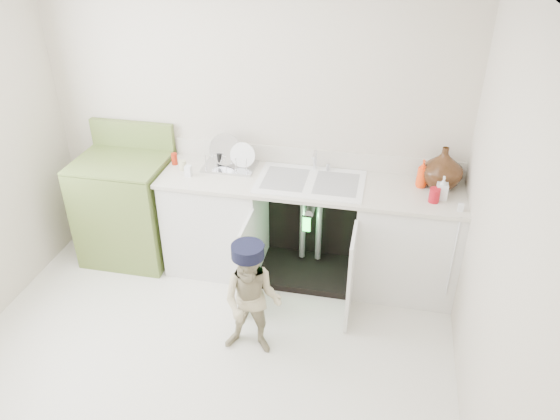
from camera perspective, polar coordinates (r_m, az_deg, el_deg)
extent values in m
plane|color=beige|center=(4.06, -7.99, -15.63)|extent=(3.50, 3.50, 0.00)
cube|color=beige|center=(4.56, -2.98, 9.23)|extent=(3.50, 2.50, 0.02)
cube|color=beige|center=(3.15, 21.80, -3.74)|extent=(2.50, 3.00, 0.02)
cube|color=silver|center=(4.74, -6.55, -1.17)|extent=(0.80, 0.60, 0.86)
cube|color=silver|center=(4.55, 13.05, -3.35)|extent=(0.80, 0.60, 0.86)
cube|color=black|center=(4.80, 3.56, -0.55)|extent=(0.80, 0.06, 0.86)
cube|color=black|center=(4.80, 2.91, -6.27)|extent=(0.80, 0.60, 0.06)
cylinder|color=gray|center=(4.65, 2.39, -1.31)|extent=(0.05, 0.05, 0.70)
cylinder|color=gray|center=(4.64, 4.10, -1.50)|extent=(0.05, 0.05, 0.70)
cylinder|color=gray|center=(4.52, 3.21, 0.08)|extent=(0.07, 0.18, 0.07)
cube|color=silver|center=(4.26, -3.41, -5.60)|extent=(0.03, 0.40, 0.76)
cube|color=silver|center=(4.15, 7.39, -6.92)|extent=(0.02, 0.40, 0.76)
cube|color=silver|center=(4.34, 3.20, 2.76)|extent=(2.44, 0.64, 0.03)
cube|color=silver|center=(4.56, 3.82, 5.44)|extent=(2.44, 0.02, 0.15)
cube|color=white|center=(4.34, 3.20, 2.88)|extent=(0.85, 0.55, 0.02)
cube|color=gray|center=(4.36, 0.55, 3.26)|extent=(0.34, 0.40, 0.01)
cube|color=gray|center=(4.31, 5.90, 2.72)|extent=(0.34, 0.40, 0.01)
cylinder|color=silver|center=(4.49, 3.69, 5.24)|extent=(0.03, 0.03, 0.17)
cylinder|color=silver|center=(4.40, 3.60, 5.79)|extent=(0.02, 0.14, 0.02)
cylinder|color=silver|center=(4.50, 5.05, 4.53)|extent=(0.04, 0.04, 0.06)
cylinder|color=silver|center=(4.26, 17.63, -4.76)|extent=(0.01, 0.01, 0.70)
cube|color=silver|center=(4.13, 18.37, 0.25)|extent=(0.04, 0.02, 0.06)
cube|color=silver|center=(4.58, -5.27, 4.57)|extent=(0.43, 0.29, 0.02)
cylinder|color=silver|center=(4.57, -5.71, 5.58)|extent=(0.27, 0.10, 0.26)
cylinder|color=white|center=(4.52, -3.90, 5.21)|extent=(0.21, 0.06, 0.21)
cylinder|color=silver|center=(4.51, -7.78, 5.02)|extent=(0.01, 0.01, 0.12)
cylinder|color=silver|center=(4.48, -6.74, 4.93)|extent=(0.01, 0.01, 0.12)
cylinder|color=silver|center=(4.46, -5.68, 4.84)|extent=(0.01, 0.01, 0.12)
cylinder|color=silver|center=(4.44, -4.61, 4.75)|extent=(0.01, 0.01, 0.12)
cylinder|color=silver|center=(4.41, -3.53, 4.65)|extent=(0.01, 0.01, 0.12)
imported|color=#4E3116|center=(4.37, 16.65, 4.29)|extent=(0.31, 0.31, 0.33)
imported|color=#FF400D|center=(4.35, 14.65, 3.69)|extent=(0.09, 0.09, 0.23)
imported|color=silver|center=(4.23, 16.62, 2.23)|extent=(0.08, 0.08, 0.18)
cylinder|color=#A70E19|center=(4.19, 15.84, 1.50)|extent=(0.08, 0.08, 0.11)
cylinder|color=#A2220D|center=(4.68, -10.97, 5.26)|extent=(0.05, 0.05, 0.10)
cylinder|color=#BFBA8C|center=(4.58, -10.14, 4.63)|extent=(0.06, 0.06, 0.08)
cylinder|color=black|center=(4.58, -6.33, 5.22)|extent=(0.04, 0.04, 0.12)
cube|color=silver|center=(4.46, -9.56, 4.04)|extent=(0.05, 0.05, 0.09)
cube|color=olive|center=(5.00, -15.63, 0.02)|extent=(0.76, 0.65, 0.92)
cube|color=olive|center=(4.78, -16.41, 4.90)|extent=(0.76, 0.65, 0.02)
cube|color=olive|center=(4.96, -15.18, 7.62)|extent=(0.76, 0.06, 0.24)
cylinder|color=black|center=(4.75, -19.28, 4.14)|extent=(0.17, 0.17, 0.02)
cylinder|color=silver|center=(4.75, -19.31, 4.27)|extent=(0.20, 0.20, 0.01)
cylinder|color=black|center=(5.00, -17.54, 5.78)|extent=(0.17, 0.17, 0.02)
cylinder|color=silver|center=(4.99, -17.56, 5.90)|extent=(0.20, 0.20, 0.01)
cylinder|color=black|center=(4.58, -15.16, 3.79)|extent=(0.17, 0.17, 0.02)
cylinder|color=silver|center=(4.57, -15.18, 3.93)|extent=(0.20, 0.20, 0.01)
cylinder|color=black|center=(4.83, -13.57, 5.50)|extent=(0.17, 0.17, 0.02)
cylinder|color=silver|center=(4.83, -13.59, 5.63)|extent=(0.20, 0.20, 0.01)
imported|color=tan|center=(3.84, -2.93, -9.54)|extent=(0.43, 0.34, 0.88)
cylinder|color=black|center=(3.58, -3.10, -4.52)|extent=(0.22, 0.22, 0.09)
cube|color=black|center=(3.68, -2.72, -4.08)|extent=(0.17, 0.09, 0.01)
cube|color=black|center=(4.13, 2.80, -1.47)|extent=(0.07, 0.01, 0.14)
cube|color=#26F23F|center=(4.12, 2.78, -1.53)|extent=(0.06, 0.00, 0.12)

